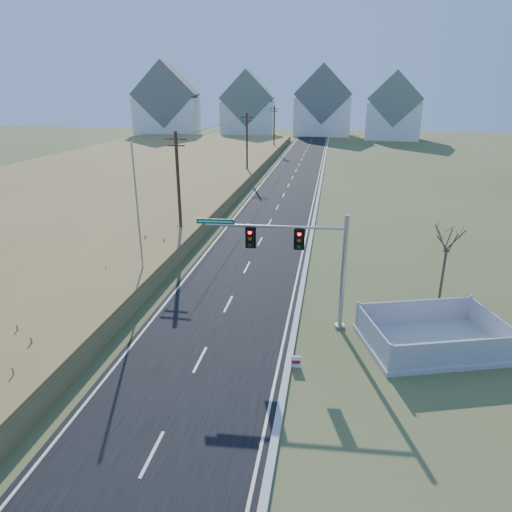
{
  "coord_description": "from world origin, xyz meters",
  "views": [
    {
      "loc": [
        5.66,
        -19.8,
        12.02
      ],
      "look_at": [
        1.76,
        3.44,
        3.4
      ],
      "focal_mm": 32.0,
      "sensor_mm": 36.0,
      "label": 1
    }
  ],
  "objects_px": {
    "open_sign": "(296,362)",
    "bare_tree": "(448,238)",
    "traffic_signal_mast": "(308,258)",
    "fence_enclosure": "(432,341)",
    "flagpole": "(140,232)"
  },
  "relations": [
    {
      "from": "flagpole",
      "to": "bare_tree",
      "type": "distance_m",
      "value": 18.39
    },
    {
      "from": "traffic_signal_mast",
      "to": "fence_enclosure",
      "type": "distance_m",
      "value": 7.37
    },
    {
      "from": "traffic_signal_mast",
      "to": "open_sign",
      "type": "relative_size",
      "value": 13.34
    },
    {
      "from": "open_sign",
      "to": "bare_tree",
      "type": "height_order",
      "value": "bare_tree"
    },
    {
      "from": "fence_enclosure",
      "to": "flagpole",
      "type": "bearing_deg",
      "value": 147.66
    },
    {
      "from": "fence_enclosure",
      "to": "open_sign",
      "type": "bearing_deg",
      "value": -172.39
    },
    {
      "from": "fence_enclosure",
      "to": "flagpole",
      "type": "relative_size",
      "value": 0.84
    },
    {
      "from": "open_sign",
      "to": "bare_tree",
      "type": "xyz_separation_m",
      "value": [
        7.89,
        8.24,
        3.77
      ]
    },
    {
      "from": "fence_enclosure",
      "to": "open_sign",
      "type": "xyz_separation_m",
      "value": [
        -6.51,
        -3.01,
        0.02
      ]
    },
    {
      "from": "open_sign",
      "to": "flagpole",
      "type": "bearing_deg",
      "value": 137.58
    },
    {
      "from": "traffic_signal_mast",
      "to": "bare_tree",
      "type": "distance_m",
      "value": 8.76
    },
    {
      "from": "flagpole",
      "to": "bare_tree",
      "type": "height_order",
      "value": "flagpole"
    },
    {
      "from": "fence_enclosure",
      "to": "bare_tree",
      "type": "distance_m",
      "value": 6.61
    },
    {
      "from": "traffic_signal_mast",
      "to": "flagpole",
      "type": "xyz_separation_m",
      "value": [
        -10.67,
        3.55,
        -0.27
      ]
    },
    {
      "from": "fence_enclosure",
      "to": "open_sign",
      "type": "relative_size",
      "value": 13.04
    }
  ]
}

